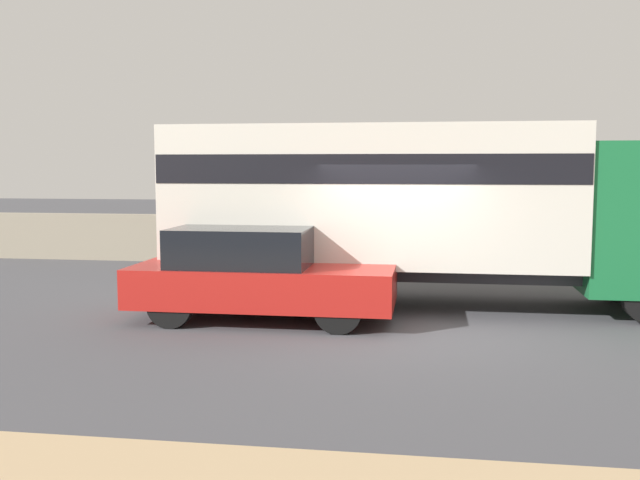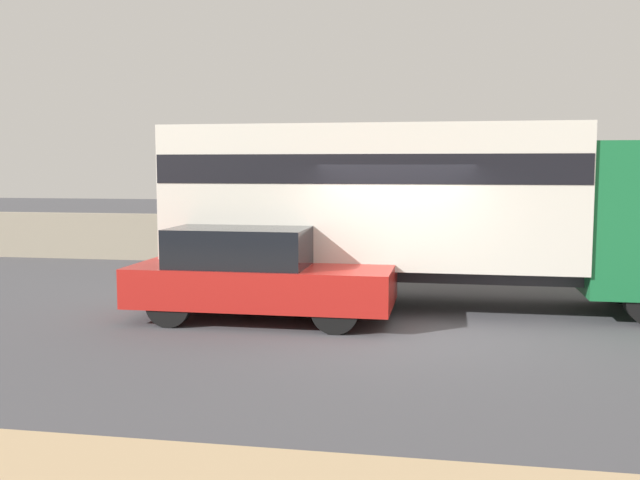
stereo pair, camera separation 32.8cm
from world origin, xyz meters
name	(u,v)px [view 1 (the left image)]	position (x,y,z in m)	size (l,w,h in m)	color
ground_plane	(393,328)	(0.00, 0.00, 0.00)	(80.00, 80.00, 0.00)	#47474C
stone_wall_backdrop	(407,242)	(0.00, 6.98, 0.61)	(60.00, 0.35, 1.21)	gray
box_truck	(416,200)	(0.30, 1.87, 1.89)	(8.99, 2.39, 3.17)	#196B38
car_hatchback	(258,273)	(-2.18, 0.35, 0.75)	(4.18, 1.85, 1.50)	#B21E19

